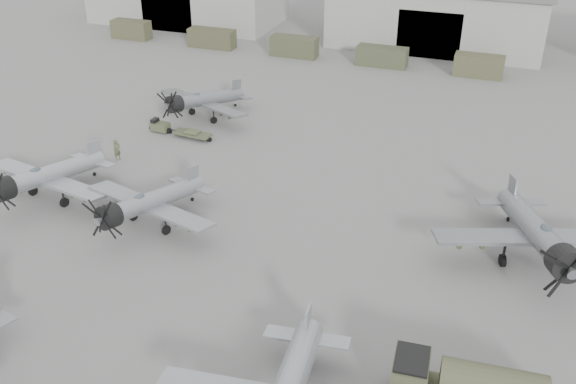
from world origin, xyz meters
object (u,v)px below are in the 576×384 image
(aircraft_mid_2, at_px, (540,236))
(aircraft_far_0, at_px, (201,100))
(tug_trailer, at_px, (172,129))
(aircraft_mid_0, at_px, (43,177))
(ground_crew, at_px, (117,150))
(aircraft_mid_1, at_px, (146,203))

(aircraft_mid_2, xyz_separation_m, aircraft_far_0, (-32.53, 15.46, -0.46))
(aircraft_mid_2, relative_size, tug_trailer, 2.10)
(aircraft_mid_2, bearing_deg, aircraft_mid_0, 166.55)
(aircraft_mid_2, xyz_separation_m, ground_crew, (-35.41, 4.51, -1.54))
(ground_crew, bearing_deg, tug_trailer, 5.50)
(ground_crew, bearing_deg, aircraft_mid_1, -115.68)
(aircraft_mid_0, distance_m, tug_trailer, 15.34)
(ground_crew, bearing_deg, aircraft_far_0, 6.46)
(aircraft_mid_1, bearing_deg, aircraft_mid_2, 24.30)
(aircraft_mid_0, relative_size, tug_trailer, 1.85)
(tug_trailer, bearing_deg, aircraft_mid_0, -96.45)
(aircraft_mid_0, distance_m, aircraft_mid_2, 36.75)
(aircraft_mid_1, xyz_separation_m, aircraft_mid_2, (26.97, 4.49, 0.43))
(aircraft_mid_2, distance_m, tug_trailer, 35.40)
(aircraft_mid_0, height_order, aircraft_mid_1, aircraft_mid_0)
(aircraft_mid_1, relative_size, aircraft_mid_2, 0.84)
(aircraft_far_0, xyz_separation_m, tug_trailer, (-1.01, -4.31, -1.55))
(aircraft_mid_0, xyz_separation_m, ground_crew, (1.14, 8.31, -1.22))
(aircraft_mid_0, relative_size, aircraft_mid_1, 1.06)
(aircraft_mid_2, relative_size, ground_crew, 7.15)
(aircraft_mid_0, xyz_separation_m, tug_trailer, (3.01, 14.95, -1.69))
(aircraft_mid_0, xyz_separation_m, aircraft_mid_2, (36.55, 3.80, 0.32))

